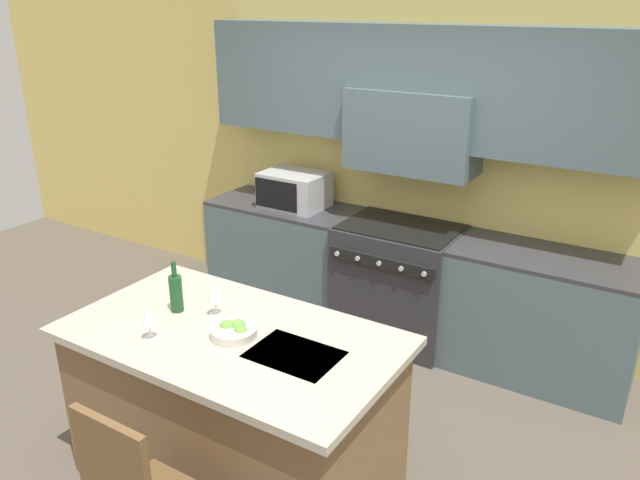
{
  "coord_description": "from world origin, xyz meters",
  "views": [
    {
      "loc": [
        1.83,
        -2.5,
        2.57
      ],
      "look_at": [
        -0.03,
        0.51,
        1.19
      ],
      "focal_mm": 35.0,
      "sensor_mm": 36.0,
      "label": 1
    }
  ],
  "objects_px": {
    "microwave": "(294,190)",
    "wine_glass_near": "(148,316)",
    "wine_bottle": "(176,292)",
    "fruit_bowl": "(234,331)",
    "wine_glass_far": "(215,293)",
    "range_stove": "(398,282)"
  },
  "relations": [
    {
      "from": "range_stove",
      "to": "wine_bottle",
      "type": "distance_m",
      "value": 2.05
    },
    {
      "from": "range_stove",
      "to": "microwave",
      "type": "bearing_deg",
      "value": 178.92
    },
    {
      "from": "range_stove",
      "to": "wine_glass_far",
      "type": "relative_size",
      "value": 4.92
    },
    {
      "from": "microwave",
      "to": "fruit_bowl",
      "type": "bearing_deg",
      "value": -64.15
    },
    {
      "from": "wine_glass_near",
      "to": "wine_bottle",
      "type": "bearing_deg",
      "value": 108.59
    },
    {
      "from": "wine_bottle",
      "to": "fruit_bowl",
      "type": "bearing_deg",
      "value": -6.96
    },
    {
      "from": "wine_bottle",
      "to": "wine_glass_far",
      "type": "bearing_deg",
      "value": 20.06
    },
    {
      "from": "microwave",
      "to": "wine_bottle",
      "type": "height_order",
      "value": "wine_bottle"
    },
    {
      "from": "range_stove",
      "to": "wine_bottle",
      "type": "xyz_separation_m",
      "value": [
        -0.48,
        -1.91,
        0.58
      ]
    },
    {
      "from": "wine_bottle",
      "to": "fruit_bowl",
      "type": "xyz_separation_m",
      "value": [
        0.45,
        -0.05,
        -0.08
      ]
    },
    {
      "from": "microwave",
      "to": "wine_glass_near",
      "type": "bearing_deg",
      "value": -74.6
    },
    {
      "from": "microwave",
      "to": "wine_glass_near",
      "type": "height_order",
      "value": "microwave"
    },
    {
      "from": "range_stove",
      "to": "wine_glass_near",
      "type": "xyz_separation_m",
      "value": [
        -0.37,
        -2.21,
        0.6
      ]
    },
    {
      "from": "range_stove",
      "to": "wine_glass_far",
      "type": "xyz_separation_m",
      "value": [
        -0.26,
        -1.83,
        0.6
      ]
    },
    {
      "from": "microwave",
      "to": "wine_bottle",
      "type": "relative_size",
      "value": 1.76
    },
    {
      "from": "wine_glass_far",
      "to": "wine_glass_near",
      "type": "bearing_deg",
      "value": -106.58
    },
    {
      "from": "microwave",
      "to": "fruit_bowl",
      "type": "relative_size",
      "value": 2.17
    },
    {
      "from": "wine_bottle",
      "to": "fruit_bowl",
      "type": "distance_m",
      "value": 0.46
    },
    {
      "from": "wine_bottle",
      "to": "fruit_bowl",
      "type": "relative_size",
      "value": 1.23
    },
    {
      "from": "microwave",
      "to": "wine_glass_near",
      "type": "distance_m",
      "value": 2.31
    },
    {
      "from": "wine_glass_far",
      "to": "fruit_bowl",
      "type": "xyz_separation_m",
      "value": [
        0.24,
        -0.13,
        -0.1
      ]
    },
    {
      "from": "wine_bottle",
      "to": "wine_glass_far",
      "type": "height_order",
      "value": "wine_bottle"
    }
  ]
}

